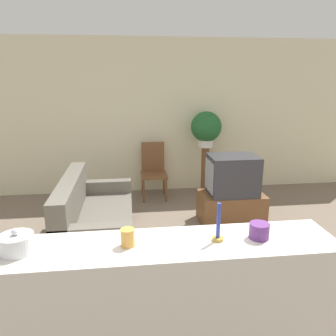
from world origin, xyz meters
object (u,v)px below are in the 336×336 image
object	(u,v)px
television	(232,175)
potted_plant	(206,128)
decorative_bowl	(17,244)
couch	(94,222)
wooden_chair	(154,169)

from	to	relation	value
television	potted_plant	xyz separation A→B (m)	(-0.10, 1.24, 0.49)
decorative_bowl	couch	bearing A→B (deg)	84.63
couch	potted_plant	distance (m)	2.62
couch	television	world-z (taller)	television
couch	wooden_chair	distance (m)	1.86
television	decorative_bowl	world-z (taller)	decorative_bowl
television	decorative_bowl	distance (m)	3.28
couch	television	distance (m)	1.98
couch	wooden_chair	size ratio (longest dim) A/B	1.73
wooden_chair	decorative_bowl	bearing A→B (deg)	-106.06
television	wooden_chair	world-z (taller)	television
couch	potted_plant	world-z (taller)	potted_plant
decorative_bowl	potted_plant	bearing A→B (deg)	62.05
potted_plant	decorative_bowl	bearing A→B (deg)	-117.95
couch	potted_plant	xyz separation A→B (m)	(1.79, 1.69, 0.90)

